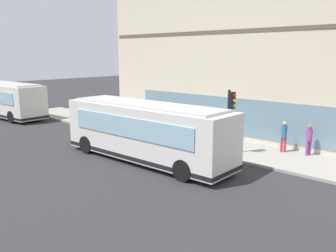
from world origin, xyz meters
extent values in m
plane|color=#2D2D30|center=(0.00, 0.00, 0.00)|extent=(120.00, 120.00, 0.00)
cube|color=#9E9991|center=(4.55, 0.00, 0.07)|extent=(3.90, 40.00, 0.15)
cube|color=beige|center=(10.41, 0.00, 6.29)|extent=(7.82, 20.92, 12.58)
cube|color=brown|center=(6.65, 0.00, 6.92)|extent=(0.36, 20.50, 0.24)
cube|color=slate|center=(6.55, 0.00, 1.60)|extent=(0.12, 14.65, 2.40)
cube|color=silver|center=(-0.38, 0.21, 1.60)|extent=(2.73, 10.05, 2.70)
cube|color=silver|center=(-0.38, 0.21, 3.01)|extent=(2.33, 9.05, 0.12)
cube|color=#8CB2C6|center=(-0.50, 5.19, 2.05)|extent=(2.20, 0.13, 1.20)
cube|color=#8CB2C6|center=(0.89, 0.24, 2.00)|extent=(0.25, 8.20, 1.00)
cube|color=#8CB2C6|center=(-1.65, 0.18, 2.00)|extent=(0.25, 8.20, 1.00)
cube|color=black|center=(-0.38, 0.21, 0.43)|extent=(2.77, 10.10, 0.20)
cylinder|color=black|center=(0.69, 3.83, 0.50)|extent=(0.32, 1.01, 1.00)
cylinder|color=black|center=(-1.61, 3.78, 0.50)|extent=(0.32, 1.01, 1.00)
cylinder|color=black|center=(0.85, -3.16, 0.50)|extent=(0.32, 1.01, 1.00)
cylinder|color=black|center=(-1.45, -3.22, 0.50)|extent=(0.32, 1.01, 1.00)
cube|color=silver|center=(0.52, 19.27, 1.60)|extent=(3.02, 10.12, 2.70)
cube|color=silver|center=(0.52, 19.27, 3.01)|extent=(2.60, 9.10, 0.12)
cube|color=#8CB2C6|center=(1.79, 19.34, 2.00)|extent=(0.49, 8.19, 1.00)
cube|color=black|center=(0.52, 19.27, 0.43)|extent=(3.06, 10.16, 0.20)
cylinder|color=black|center=(1.85, 15.93, 0.50)|extent=(0.35, 1.01, 1.00)
cylinder|color=black|center=(-0.45, 15.81, 0.50)|extent=(0.35, 1.01, 1.00)
cylinder|color=black|center=(3.19, -2.52, 1.91)|extent=(0.14, 0.14, 3.52)
cube|color=black|center=(3.19, -2.71, 3.12)|extent=(0.32, 0.24, 0.90)
sphere|color=red|center=(3.19, -2.84, 3.40)|extent=(0.20, 0.20, 0.20)
sphere|color=yellow|center=(3.19, -2.84, 3.12)|extent=(0.20, 0.20, 0.20)
sphere|color=green|center=(3.19, -2.84, 2.84)|extent=(0.20, 0.20, 0.20)
cylinder|color=yellow|center=(5.19, -1.47, 0.43)|extent=(0.24, 0.24, 0.55)
sphere|color=yellow|center=(5.19, -1.47, 0.78)|extent=(0.22, 0.22, 0.22)
cylinder|color=yellow|center=(5.19, -1.64, 0.48)|extent=(0.10, 0.12, 0.10)
cylinder|color=yellow|center=(5.36, -1.47, 0.48)|extent=(0.12, 0.10, 0.10)
cylinder|color=#3F8C4C|center=(5.34, 5.06, 0.52)|extent=(0.14, 0.14, 0.74)
cylinder|color=#3F8C4C|center=(5.49, 5.16, 0.52)|extent=(0.14, 0.14, 0.74)
cylinder|color=black|center=(5.41, 5.11, 1.19)|extent=(0.32, 0.32, 0.59)
sphere|color=#9E704C|center=(5.41, 5.11, 1.58)|extent=(0.20, 0.20, 0.20)
cylinder|color=#8C3F8C|center=(5.11, 3.70, 0.53)|extent=(0.14, 0.14, 0.77)
cylinder|color=#8C3F8C|center=(5.22, 3.55, 0.53)|extent=(0.14, 0.14, 0.77)
cylinder|color=#B23338|center=(5.17, 3.62, 1.22)|extent=(0.32, 0.32, 0.61)
sphere|color=brown|center=(5.17, 3.62, 1.63)|extent=(0.21, 0.21, 0.21)
cylinder|color=#B23338|center=(5.58, -4.54, 0.57)|extent=(0.14, 0.14, 0.85)
cylinder|color=#B23338|center=(5.65, -4.70, 0.57)|extent=(0.14, 0.14, 0.85)
cylinder|color=#3359A5|center=(5.61, -4.62, 1.33)|extent=(0.32, 0.32, 0.67)
sphere|color=tan|center=(5.61, -4.62, 1.78)|extent=(0.23, 0.23, 0.23)
cylinder|color=#8C3F8C|center=(5.82, -5.87, 0.56)|extent=(0.14, 0.14, 0.82)
cylinder|color=#8C3F8C|center=(5.97, -5.96, 0.56)|extent=(0.14, 0.14, 0.82)
cylinder|color=#8C3F8C|center=(5.90, -5.92, 1.30)|extent=(0.32, 0.32, 0.65)
sphere|color=#9E704C|center=(5.90, -5.92, 1.73)|extent=(0.22, 0.22, 0.22)
cube|color=#197233|center=(3.94, 5.32, 0.60)|extent=(0.44, 0.40, 0.90)
cube|color=#8CB2C6|center=(3.94, 5.11, 0.78)|extent=(0.35, 0.03, 0.30)
camera|label=1|loc=(-12.99, -12.81, 5.54)|focal=38.04mm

